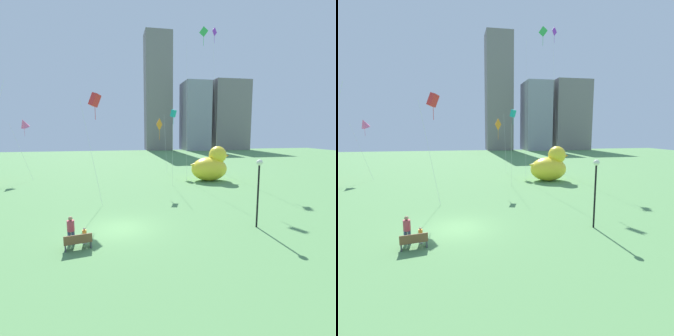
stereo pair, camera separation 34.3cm
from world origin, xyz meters
The scene contains 13 objects.
ground_plane centered at (0.00, 0.00, 0.00)m, with size 140.00×140.00×0.00m, color #5B9151.
park_bench centered at (-2.39, -2.77, 0.47)m, with size 1.55×0.73×0.90m.
person_adult centered at (-2.87, -2.01, 0.93)m, with size 0.41×0.41×1.68m.
person_child centered at (-2.12, -2.09, 0.55)m, with size 0.24×0.24×1.00m.
giant_inflatable_duck centered at (11.86, 15.20, 1.91)m, with size 5.41×3.47×4.49m.
lamppost centered at (9.05, -1.50, 3.31)m, with size 0.40×0.40×4.63m.
city_skyline centered at (26.78, 70.14, 13.75)m, with size 34.26×11.56×37.37m.
kite_green centered at (10.83, 16.72, 17.56)m, with size 2.92×4.02×19.47m.
kite_teal centered at (8.74, 23.77, 9.06)m, with size 1.78×2.53×9.74m.
kite_red centered at (-1.89, 7.09, 9.09)m, with size 1.80×1.64×9.81m.
kite_purple centered at (15.08, 23.30, 19.82)m, with size 1.48×1.27×22.03m.
kite_pink centered at (-12.08, 21.51, 7.43)m, with size 2.55×2.36×8.17m.
kite_orange centered at (4.69, 11.99, 6.92)m, with size 2.18×2.90×7.81m.
Camera 2 is at (0.10, -17.43, 6.54)m, focal length 28.46 mm.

